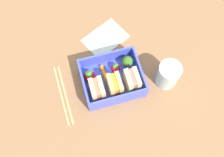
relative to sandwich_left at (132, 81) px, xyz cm
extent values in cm
cube|color=#926742|center=(4.88, -2.65, -5.17)|extent=(120.00, 120.00, 2.00)
cube|color=#4555D5|center=(4.88, -2.65, -3.57)|extent=(16.44, 13.57, 1.20)
cube|color=#4555D5|center=(4.88, 3.84, -0.67)|extent=(16.44, 0.60, 4.60)
cube|color=#4555D5|center=(4.88, -9.14, -0.67)|extent=(16.44, 0.60, 4.60)
cube|color=#4555D5|center=(-3.04, -2.65, -0.67)|extent=(0.60, 12.37, 4.60)
cube|color=#4555D5|center=(12.80, -2.65, -0.67)|extent=(0.60, 12.37, 4.60)
cube|color=beige|center=(-1.18, 0.00, 0.00)|extent=(1.18, 5.30, 5.93)
cube|color=#D87259|center=(0.00, 0.00, 0.00)|extent=(1.18, 4.87, 5.46)
cube|color=beige|center=(1.18, 0.00, 0.00)|extent=(1.18, 5.30, 5.93)
cube|color=tan|center=(3.70, 0.00, 0.00)|extent=(1.18, 5.30, 5.93)
cube|color=orange|center=(4.88, 0.00, 0.00)|extent=(1.18, 4.87, 5.46)
cube|color=tan|center=(6.06, 0.00, 0.00)|extent=(1.18, 5.30, 5.93)
cube|color=#D7B67E|center=(8.58, 0.00, 0.00)|extent=(1.18, 5.30, 5.93)
cube|color=#D87259|center=(9.76, 0.00, 0.00)|extent=(1.18, 4.87, 5.46)
cube|color=#D7B67E|center=(10.94, 0.00, 0.00)|extent=(1.18, 5.30, 5.93)
cylinder|color=#96C45C|center=(-0.58, -6.03, -2.18)|extent=(1.13, 1.13, 1.58)
sphere|color=#376D22|center=(-0.58, -6.03, -0.27)|extent=(3.17, 3.17, 3.17)
sphere|color=red|center=(2.95, -5.68, -1.67)|extent=(2.59, 2.59, 2.59)
cone|color=green|center=(2.95, -5.68, -0.08)|extent=(1.55, 1.55, 0.60)
cylinder|color=orange|center=(6.50, -5.09, -2.39)|extent=(1.56, 5.20, 1.16)
sphere|color=red|center=(10.76, -5.12, -1.38)|extent=(3.18, 3.18, 3.18)
cone|color=#409131|center=(10.76, -5.12, 0.51)|extent=(1.91, 1.91, 0.60)
cylinder|color=tan|center=(18.63, -2.64, -3.82)|extent=(1.34, 18.12, 0.70)
cylinder|color=tan|center=(19.86, -2.59, -3.82)|extent=(1.34, 18.12, 0.70)
cylinder|color=silver|center=(-10.09, 0.91, -0.24)|extent=(6.23, 6.23, 7.86)
cube|color=silver|center=(2.95, -17.21, -3.97)|extent=(15.22, 13.47, 0.40)
camera|label=1|loc=(12.07, 22.76, 62.70)|focal=40.00mm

